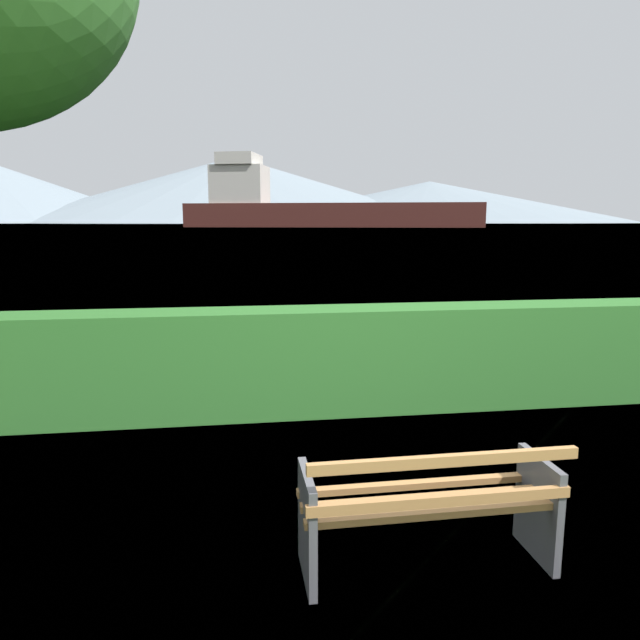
{
  "coord_description": "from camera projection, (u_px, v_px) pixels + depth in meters",
  "views": [
    {
      "loc": [
        -1.14,
        -3.21,
        2.16
      ],
      "look_at": [
        0.0,
        4.57,
        0.8
      ],
      "focal_mm": 32.25,
      "sensor_mm": 36.0,
      "label": 1
    }
  ],
  "objects": [
    {
      "name": "hedge_row",
      "position": [
        339.0,
        360.0,
        6.56
      ],
      "size": [
        9.15,
        0.64,
        1.19
      ],
      "primitive_type": "cube",
      "color": "#2D6B28",
      "rests_on": "ground_plane"
    },
    {
      "name": "water_surface",
      "position": [
        237.0,
        224.0,
        304.31
      ],
      "size": [
        620.0,
        620.0,
        0.0
      ],
      "primitive_type": "plane",
      "color": "#7A99A8",
      "rests_on": "ground_plane"
    },
    {
      "name": "cargo_ship_large",
      "position": [
        309.0,
        207.0,
        185.65
      ],
      "size": [
        95.05,
        41.65,
        23.38
      ],
      "color": "#471E19",
      "rests_on": "water_surface"
    },
    {
      "name": "ground_plane",
      "position": [
        424.0,
        564.0,
        3.66
      ],
      "size": [
        1400.0,
        1400.0,
        0.0
      ],
      "primitive_type": "plane",
      "color": "#567A38"
    },
    {
      "name": "distant_hills",
      "position": [
        229.0,
        193.0,
        570.37
      ],
      "size": [
        797.19,
        432.89,
        64.81
      ],
      "color": "gray",
      "rests_on": "ground_plane"
    },
    {
      "name": "park_bench",
      "position": [
        429.0,
        507.0,
        3.53
      ],
      "size": [
        1.59,
        0.59,
        0.87
      ],
      "color": "#A0703F",
      "rests_on": "ground_plane"
    }
  ]
}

